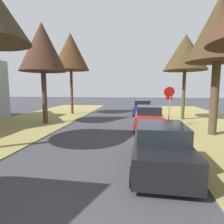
{
  "coord_description": "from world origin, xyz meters",
  "views": [
    {
      "loc": [
        1.6,
        -0.09,
        2.78
      ],
      "look_at": [
        -0.01,
        12.21,
        1.22
      ],
      "focal_mm": 29.74,
      "sensor_mm": 36.0,
      "label": 1
    }
  ],
  "objects_px": {
    "street_tree_right_far": "(186,53)",
    "street_tree_left_far": "(71,52)",
    "street_tree_left_mid_b": "(42,48)",
    "parked_sedan_red": "(149,118)",
    "street_tree_right_mid_b": "(219,30)",
    "parked_sedan_navy": "(142,108)",
    "parked_sedan_black": "(160,147)",
    "stop_sign_far": "(169,98)"
  },
  "relations": [
    {
      "from": "street_tree_right_mid_b",
      "to": "street_tree_right_far",
      "type": "distance_m",
      "value": 5.6
    },
    {
      "from": "street_tree_right_mid_b",
      "to": "street_tree_left_far",
      "type": "distance_m",
      "value": 14.05
    },
    {
      "from": "parked_sedan_red",
      "to": "parked_sedan_navy",
      "type": "relative_size",
      "value": 1.0
    },
    {
      "from": "street_tree_left_far",
      "to": "parked_sedan_red",
      "type": "distance_m",
      "value": 11.67
    },
    {
      "from": "street_tree_left_mid_b",
      "to": "street_tree_right_mid_b",
      "type": "bearing_deg",
      "value": -10.98
    },
    {
      "from": "street_tree_left_far",
      "to": "stop_sign_far",
      "type": "bearing_deg",
      "value": -31.72
    },
    {
      "from": "street_tree_right_far",
      "to": "street_tree_left_far",
      "type": "bearing_deg",
      "value": 167.9
    },
    {
      "from": "parked_sedan_black",
      "to": "street_tree_right_mid_b",
      "type": "bearing_deg",
      "value": 53.69
    },
    {
      "from": "parked_sedan_black",
      "to": "street_tree_right_far",
      "type": "bearing_deg",
      "value": 72.77
    },
    {
      "from": "parked_sedan_red",
      "to": "street_tree_right_far",
      "type": "bearing_deg",
      "value": 49.54
    },
    {
      "from": "street_tree_left_mid_b",
      "to": "parked_sedan_black",
      "type": "bearing_deg",
      "value": -42.1
    },
    {
      "from": "stop_sign_far",
      "to": "street_tree_right_far",
      "type": "distance_m",
      "value": 5.34
    },
    {
      "from": "street_tree_right_far",
      "to": "parked_sedan_red",
      "type": "xyz_separation_m",
      "value": [
        -3.26,
        -3.82,
        -5.13
      ]
    },
    {
      "from": "street_tree_right_mid_b",
      "to": "parked_sedan_navy",
      "type": "height_order",
      "value": "street_tree_right_mid_b"
    },
    {
      "from": "street_tree_left_far",
      "to": "parked_sedan_black",
      "type": "height_order",
      "value": "street_tree_left_far"
    },
    {
      "from": "stop_sign_far",
      "to": "parked_sedan_navy",
      "type": "bearing_deg",
      "value": 104.55
    },
    {
      "from": "street_tree_right_mid_b",
      "to": "parked_sedan_black",
      "type": "relative_size",
      "value": 1.78
    },
    {
      "from": "street_tree_right_mid_b",
      "to": "parked_sedan_navy",
      "type": "bearing_deg",
      "value": 114.14
    },
    {
      "from": "stop_sign_far",
      "to": "street_tree_left_far",
      "type": "distance_m",
      "value": 11.88
    },
    {
      "from": "parked_sedan_red",
      "to": "street_tree_left_far",
      "type": "bearing_deg",
      "value": 141.8
    },
    {
      "from": "stop_sign_far",
      "to": "street_tree_right_mid_b",
      "type": "relative_size",
      "value": 0.37
    },
    {
      "from": "street_tree_left_mid_b",
      "to": "parked_sedan_black",
      "type": "height_order",
      "value": "street_tree_left_mid_b"
    },
    {
      "from": "street_tree_left_far",
      "to": "parked_sedan_black",
      "type": "relative_size",
      "value": 1.93
    },
    {
      "from": "stop_sign_far",
      "to": "parked_sedan_black",
      "type": "bearing_deg",
      "value": -101.63
    },
    {
      "from": "street_tree_left_mid_b",
      "to": "street_tree_left_far",
      "type": "xyz_separation_m",
      "value": [
        0.21,
        5.69,
        0.76
      ]
    },
    {
      "from": "street_tree_right_far",
      "to": "street_tree_left_mid_b",
      "type": "height_order",
      "value": "street_tree_left_mid_b"
    },
    {
      "from": "parked_sedan_black",
      "to": "parked_sedan_red",
      "type": "height_order",
      "value": "same"
    },
    {
      "from": "street_tree_left_far",
      "to": "parked_sedan_red",
      "type": "bearing_deg",
      "value": -38.2
    },
    {
      "from": "stop_sign_far",
      "to": "street_tree_right_mid_b",
      "type": "height_order",
      "value": "street_tree_right_mid_b"
    },
    {
      "from": "street_tree_left_mid_b",
      "to": "parked_sedan_navy",
      "type": "xyz_separation_m",
      "value": [
        7.88,
        6.38,
        -5.17
      ]
    },
    {
      "from": "street_tree_right_far",
      "to": "parked_sedan_navy",
      "type": "xyz_separation_m",
      "value": [
        -3.48,
        3.08,
        -5.13
      ]
    },
    {
      "from": "street_tree_right_mid_b",
      "to": "street_tree_right_far",
      "type": "bearing_deg",
      "value": 94.1
    },
    {
      "from": "stop_sign_far",
      "to": "street_tree_left_far",
      "type": "bearing_deg",
      "value": 148.28
    },
    {
      "from": "street_tree_left_far",
      "to": "parked_sedan_navy",
      "type": "distance_m",
      "value": 9.72
    },
    {
      "from": "street_tree_right_far",
      "to": "street_tree_left_mid_b",
      "type": "bearing_deg",
      "value": -163.82
    },
    {
      "from": "street_tree_left_mid_b",
      "to": "parked_sedan_red",
      "type": "distance_m",
      "value": 9.63
    },
    {
      "from": "street_tree_right_far",
      "to": "street_tree_left_far",
      "type": "height_order",
      "value": "street_tree_left_far"
    },
    {
      "from": "street_tree_right_mid_b",
      "to": "parked_sedan_red",
      "type": "height_order",
      "value": "street_tree_right_mid_b"
    },
    {
      "from": "street_tree_right_mid_b",
      "to": "parked_sedan_navy",
      "type": "xyz_separation_m",
      "value": [
        -3.88,
        8.66,
        -5.33
      ]
    },
    {
      "from": "street_tree_right_far",
      "to": "parked_sedan_red",
      "type": "bearing_deg",
      "value": -130.46
    },
    {
      "from": "parked_sedan_black",
      "to": "parked_sedan_red",
      "type": "bearing_deg",
      "value": 89.77
    },
    {
      "from": "street_tree_left_mid_b",
      "to": "parked_sedan_red",
      "type": "bearing_deg",
      "value": -3.69
    }
  ]
}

